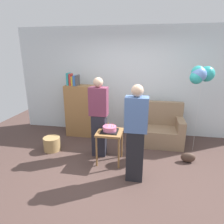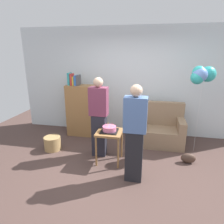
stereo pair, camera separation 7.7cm
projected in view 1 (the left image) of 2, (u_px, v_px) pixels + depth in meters
The scene contains 11 objects.
ground_plane at pixel (120, 174), 3.54m from camera, with size 8.00×8.00×0.00m, color #4C3833.
wall_back at pixel (132, 82), 5.07m from camera, with size 6.00×0.10×2.70m, color silver.
couch at pixel (158, 129), 4.68m from camera, with size 1.10×0.70×0.96m.
bookshelf at pixel (82, 110), 5.04m from camera, with size 0.80×0.36×1.60m.
side_table at pixel (110, 136), 3.81m from camera, with size 0.48×0.48×0.64m.
birthday_cake at pixel (110, 129), 3.76m from camera, with size 0.32×0.32×0.17m.
person_blowing_candles at pixel (99, 117), 3.98m from camera, with size 0.36×0.22×1.63m.
person_holding_cake at pixel (136, 134), 3.18m from camera, with size 0.36×0.22×1.63m.
wicker_basket at pixel (52, 144), 4.36m from camera, with size 0.36×0.36×0.30m, color #A88451.
handbag at pixel (188, 157), 3.90m from camera, with size 0.28×0.14×0.20m, color #473328.
balloon_bunch at pixel (201, 74), 3.91m from camera, with size 0.51×0.47×1.84m.
Camera 1 is at (0.42, -3.03, 2.10)m, focal length 31.80 mm.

